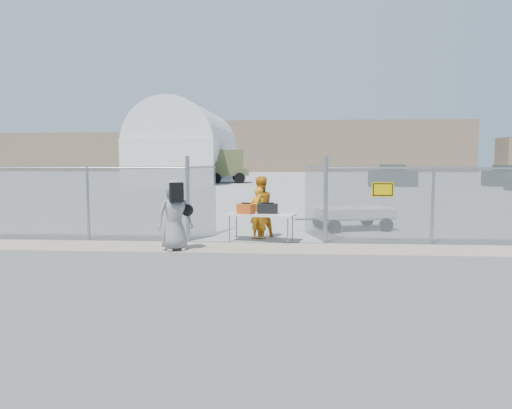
# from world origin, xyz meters

# --- Properties ---
(ground) EXTENTS (160.00, 160.00, 0.00)m
(ground) POSITION_xyz_m (0.00, 0.00, 0.00)
(ground) COLOR #595959
(tarmac_inside) EXTENTS (160.00, 80.00, 0.01)m
(tarmac_inside) POSITION_xyz_m (0.00, 42.00, 0.01)
(tarmac_inside) COLOR #969693
(tarmac_inside) RESTS_ON ground
(dirt_strip) EXTENTS (44.00, 1.60, 0.01)m
(dirt_strip) POSITION_xyz_m (0.00, 1.00, 0.01)
(dirt_strip) COLOR tan
(dirt_strip) RESTS_ON ground
(distant_hills) EXTENTS (140.00, 6.00, 9.00)m
(distant_hills) POSITION_xyz_m (5.00, 78.00, 4.50)
(distant_hills) COLOR #7F684F
(distant_hills) RESTS_ON ground
(chain_link_fence) EXTENTS (40.00, 0.20, 2.20)m
(chain_link_fence) POSITION_xyz_m (0.00, 2.00, 1.10)
(chain_link_fence) COLOR gray
(chain_link_fence) RESTS_ON ground
(quonset_hangar) EXTENTS (9.00, 18.00, 8.00)m
(quonset_hangar) POSITION_xyz_m (-10.00, 40.00, 4.00)
(quonset_hangar) COLOR silver
(quonset_hangar) RESTS_ON ground
(folding_table) EXTENTS (2.08, 1.20, 0.83)m
(folding_table) POSITION_xyz_m (0.14, 2.08, 0.41)
(folding_table) COLOR silver
(folding_table) RESTS_ON ground
(orange_bag) EXTENTS (0.55, 0.48, 0.29)m
(orange_bag) POSITION_xyz_m (-0.29, 1.99, 0.97)
(orange_bag) COLOR #C94C18
(orange_bag) RESTS_ON folding_table
(black_duffel) EXTENTS (0.59, 0.35, 0.28)m
(black_duffel) POSITION_xyz_m (0.33, 2.14, 0.97)
(black_duffel) COLOR black
(black_duffel) RESTS_ON folding_table
(security_worker_left) EXTENTS (0.64, 0.49, 1.58)m
(security_worker_left) POSITION_xyz_m (0.05, 2.54, 0.79)
(security_worker_left) COLOR orange
(security_worker_left) RESTS_ON ground
(security_worker_right) EXTENTS (1.16, 1.08, 1.90)m
(security_worker_right) POSITION_xyz_m (0.06, 2.70, 0.95)
(security_worker_right) COLOR orange
(security_worker_right) RESTS_ON ground
(visitor) EXTENTS (1.09, 0.95, 1.88)m
(visitor) POSITION_xyz_m (-2.04, 0.51, 0.94)
(visitor) COLOR gray
(visitor) RESTS_ON ground
(utility_trailer) EXTENTS (3.71, 2.62, 0.81)m
(utility_trailer) POSITION_xyz_m (3.08, 4.76, 0.41)
(utility_trailer) COLOR silver
(utility_trailer) RESTS_ON ground
(military_truck) EXTENTS (7.13, 3.66, 3.24)m
(military_truck) POSITION_xyz_m (-6.66, 36.03, 1.62)
(military_truck) COLOR #575F33
(military_truck) RESTS_ON ground
(parked_vehicle_near) EXTENTS (4.35, 2.46, 1.86)m
(parked_vehicle_near) POSITION_xyz_m (9.66, 31.34, 0.93)
(parked_vehicle_near) COLOR #383E39
(parked_vehicle_near) RESTS_ON ground
(parked_vehicle_mid) EXTENTS (4.15, 2.19, 1.81)m
(parked_vehicle_mid) POSITION_xyz_m (19.79, 32.36, 0.90)
(parked_vehicle_mid) COLOR #383E39
(parked_vehicle_mid) RESTS_ON ground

